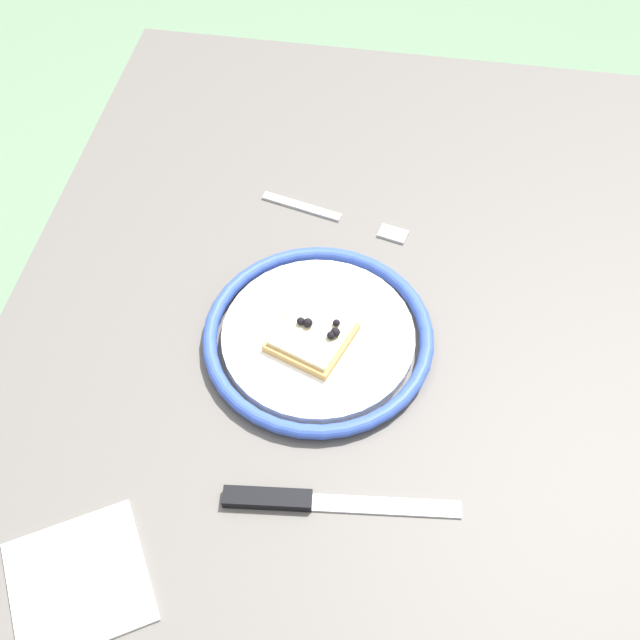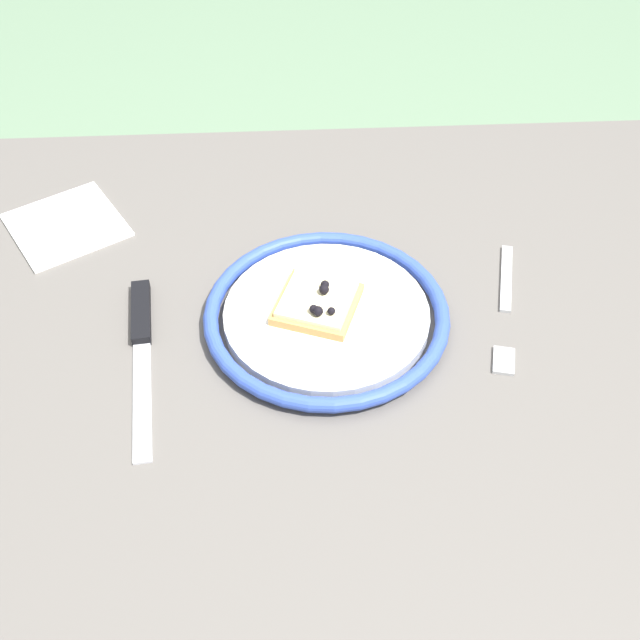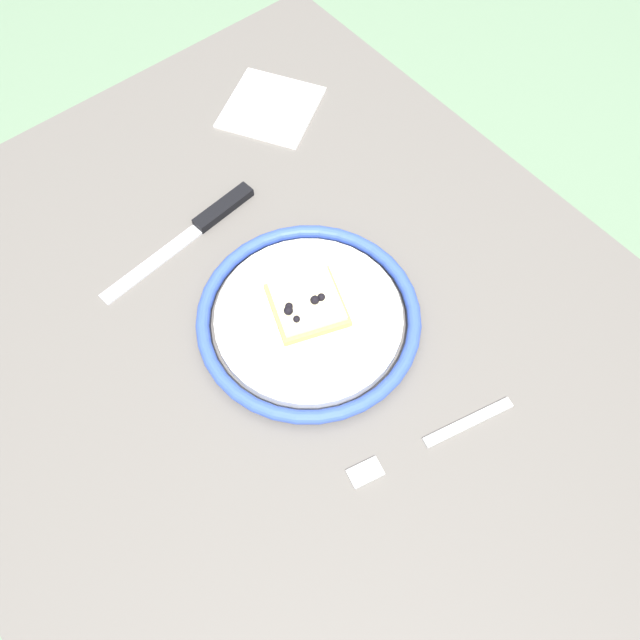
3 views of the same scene
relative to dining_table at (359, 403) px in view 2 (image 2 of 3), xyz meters
The scene contains 7 objects.
ground_plane 0.66m from the dining_table, ahead, with size 6.00×6.00×0.00m, color slate.
dining_table is the anchor object (origin of this frame).
plate 0.13m from the dining_table, 38.65° to the right, with size 0.27×0.27×0.02m.
pizza_slice_near 0.14m from the dining_table, 36.92° to the right, with size 0.11×0.11×0.03m.
knife 0.26m from the dining_table, ahead, with size 0.04×0.24×0.01m.
fork 0.20m from the dining_table, 166.39° to the right, with size 0.06×0.20×0.00m.
napkin 0.42m from the dining_table, 31.09° to the right, with size 0.13×0.13×0.00m, color white.
Camera 2 is at (0.08, 0.57, 1.39)m, focal length 44.67 mm.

